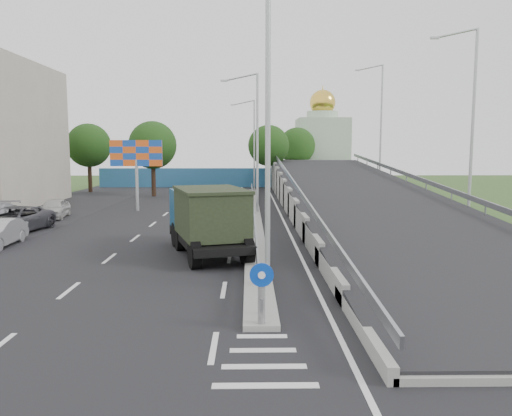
{
  "coord_description": "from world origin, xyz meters",
  "views": [
    {
      "loc": [
        -0.34,
        -10.69,
        4.86
      ],
      "look_at": [
        -0.01,
        11.54,
        2.2
      ],
      "focal_mm": 35.0,
      "sensor_mm": 36.0,
      "label": 1
    }
  ],
  "objects_px": {
    "dump_truck": "(207,217)",
    "parked_car_c": "(13,220)",
    "sign_bollard": "(262,293)",
    "lamp_post_near": "(262,120)",
    "parked_car_e": "(54,208)",
    "lamp_post_mid": "(255,135)",
    "church": "(322,145)",
    "billboard": "(136,157)",
    "lamp_post_far": "(253,140)"
  },
  "relations": [
    {
      "from": "dump_truck",
      "to": "parked_car_c",
      "type": "xyz_separation_m",
      "value": [
        -11.64,
        5.83,
        -0.97
      ]
    },
    {
      "from": "sign_bollard",
      "to": "dump_truck",
      "type": "xyz_separation_m",
      "value": [
        -2.26,
        9.9,
        0.69
      ]
    },
    {
      "from": "lamp_post_near",
      "to": "parked_car_e",
      "type": "xyz_separation_m",
      "value": [
        -14.05,
        18.09,
        -5.12
      ]
    },
    {
      "from": "lamp_post_near",
      "to": "lamp_post_mid",
      "type": "distance_m",
      "value": 20.0
    },
    {
      "from": "church",
      "to": "parked_car_e",
      "type": "xyz_separation_m",
      "value": [
        -23.94,
        -35.91,
        -4.62
      ]
    },
    {
      "from": "billboard",
      "to": "lamp_post_mid",
      "type": "bearing_deg",
      "value": -12.38
    },
    {
      "from": "billboard",
      "to": "parked_car_c",
      "type": "relative_size",
      "value": 1.01
    },
    {
      "from": "parked_car_e",
      "to": "billboard",
      "type": "bearing_deg",
      "value": 30.22
    },
    {
      "from": "parked_car_c",
      "to": "sign_bollard",
      "type": "bearing_deg",
      "value": -39.26
    },
    {
      "from": "sign_bollard",
      "to": "lamp_post_mid",
      "type": "relative_size",
      "value": 0.17
    },
    {
      "from": "lamp_post_mid",
      "to": "parked_car_c",
      "type": "xyz_separation_m",
      "value": [
        -14.01,
        -8.1,
        -5.05
      ]
    },
    {
      "from": "lamp_post_mid",
      "to": "dump_truck",
      "type": "height_order",
      "value": "lamp_post_mid"
    },
    {
      "from": "church",
      "to": "dump_truck",
      "type": "distance_m",
      "value": 49.6
    },
    {
      "from": "lamp_post_near",
      "to": "billboard",
      "type": "bearing_deg",
      "value": 112.49
    },
    {
      "from": "church",
      "to": "parked_car_c",
      "type": "bearing_deg",
      "value": -119.59
    },
    {
      "from": "lamp_post_mid",
      "to": "lamp_post_near",
      "type": "bearing_deg",
      "value": -90.0
    },
    {
      "from": "sign_bollard",
      "to": "parked_car_c",
      "type": "bearing_deg",
      "value": 131.47
    },
    {
      "from": "sign_bollard",
      "to": "lamp_post_far",
      "type": "distance_m",
      "value": 44.08
    },
    {
      "from": "lamp_post_mid",
      "to": "parked_car_e",
      "type": "distance_m",
      "value": 15.08
    },
    {
      "from": "lamp_post_near",
      "to": "church",
      "type": "distance_m",
      "value": 54.9
    },
    {
      "from": "parked_car_c",
      "to": "lamp_post_near",
      "type": "bearing_deg",
      "value": -31.08
    },
    {
      "from": "sign_bollard",
      "to": "billboard",
      "type": "relative_size",
      "value": 0.3
    },
    {
      "from": "church",
      "to": "parked_car_c",
      "type": "xyz_separation_m",
      "value": [
        -23.9,
        -42.1,
        -4.55
      ]
    },
    {
      "from": "parked_car_c",
      "to": "parked_car_e",
      "type": "xyz_separation_m",
      "value": [
        -0.04,
        6.19,
        -0.07
      ]
    },
    {
      "from": "lamp_post_far",
      "to": "parked_car_e",
      "type": "distance_m",
      "value": 26.53
    },
    {
      "from": "lamp_post_near",
      "to": "lamp_post_far",
      "type": "distance_m",
      "value": 40.0
    },
    {
      "from": "billboard",
      "to": "dump_truck",
      "type": "xyz_separation_m",
      "value": [
        6.74,
        -15.92,
        -2.46
      ]
    },
    {
      "from": "church",
      "to": "dump_truck",
      "type": "xyz_separation_m",
      "value": [
        -12.26,
        -47.92,
        -3.59
      ]
    },
    {
      "from": "lamp_post_mid",
      "to": "lamp_post_far",
      "type": "distance_m",
      "value": 20.0
    },
    {
      "from": "lamp_post_far",
      "to": "dump_truck",
      "type": "distance_m",
      "value": 34.25
    },
    {
      "from": "sign_bollard",
      "to": "lamp_post_mid",
      "type": "xyz_separation_m",
      "value": [
        0.11,
        23.83,
        4.77
      ]
    },
    {
      "from": "church",
      "to": "billboard",
      "type": "distance_m",
      "value": 37.23
    },
    {
      "from": "church",
      "to": "billboard",
      "type": "height_order",
      "value": "church"
    },
    {
      "from": "lamp_post_mid",
      "to": "lamp_post_far",
      "type": "relative_size",
      "value": 1.0
    },
    {
      "from": "sign_bollard",
      "to": "lamp_post_near",
      "type": "distance_m",
      "value": 6.12
    },
    {
      "from": "lamp_post_mid",
      "to": "billboard",
      "type": "relative_size",
      "value": 1.83
    },
    {
      "from": "sign_bollard",
      "to": "parked_car_c",
      "type": "xyz_separation_m",
      "value": [
        -13.9,
        15.73,
        -0.28
      ]
    },
    {
      "from": "billboard",
      "to": "dump_truck",
      "type": "height_order",
      "value": "billboard"
    },
    {
      "from": "lamp_post_far",
      "to": "parked_car_c",
      "type": "distance_m",
      "value": 31.8
    },
    {
      "from": "parked_car_e",
      "to": "dump_truck",
      "type": "bearing_deg",
      "value": -53.9
    },
    {
      "from": "lamp_post_near",
      "to": "parked_car_e",
      "type": "bearing_deg",
      "value": 127.84
    },
    {
      "from": "lamp_post_mid",
      "to": "church",
      "type": "distance_m",
      "value": 35.41
    },
    {
      "from": "parked_car_c",
      "to": "lamp_post_mid",
      "type": "bearing_deg",
      "value": 39.29
    },
    {
      "from": "parked_car_c",
      "to": "parked_car_e",
      "type": "height_order",
      "value": "parked_car_c"
    },
    {
      "from": "lamp_post_mid",
      "to": "parked_car_c",
      "type": "distance_m",
      "value": 16.95
    },
    {
      "from": "billboard",
      "to": "dump_truck",
      "type": "bearing_deg",
      "value": -67.06
    },
    {
      "from": "lamp_post_mid",
      "to": "dump_truck",
      "type": "xyz_separation_m",
      "value": [
        -2.37,
        -13.92,
        -4.08
      ]
    },
    {
      "from": "lamp_post_far",
      "to": "billboard",
      "type": "relative_size",
      "value": 1.83
    },
    {
      "from": "lamp_post_far",
      "to": "billboard",
      "type": "xyz_separation_m",
      "value": [
        -9.11,
        -18.0,
        -1.62
      ]
    },
    {
      "from": "lamp_post_far",
      "to": "lamp_post_mid",
      "type": "bearing_deg",
      "value": -90.0
    }
  ]
}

